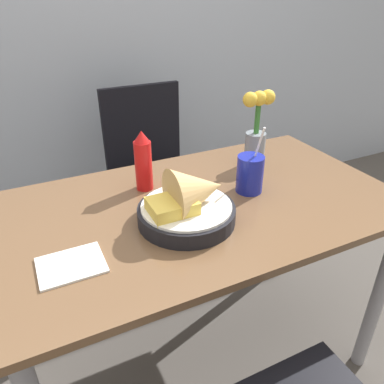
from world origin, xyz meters
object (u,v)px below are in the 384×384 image
Objects in this scene: drink_cup at (249,174)px; flower_vase at (256,131)px; food_basket at (190,203)px; ketchup_bottle at (143,161)px; chair_far_window at (150,164)px.

drink_cup is 0.82× the size of flower_vase.
ketchup_bottle reaches higher than food_basket.
chair_far_window is at bearing 69.33° from ketchup_bottle.
drink_cup is at bearing -83.59° from chair_far_window.
flower_vase reaches higher than ketchup_bottle.
ketchup_bottle reaches higher than chair_far_window.
drink_cup is (0.31, -0.16, -0.04)m from ketchup_bottle.
flower_vase is at bearing 31.77° from food_basket.
flower_vase reaches higher than chair_far_window.
flower_vase is at bearing -1.10° from ketchup_bottle.
chair_far_window is 0.80m from drink_cup.
ketchup_bottle is at bearing 102.40° from food_basket.
flower_vase reaches higher than drink_cup.
chair_far_window is at bearing 78.55° from food_basket.
ketchup_bottle is (-0.22, -0.59, 0.30)m from chair_far_window.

